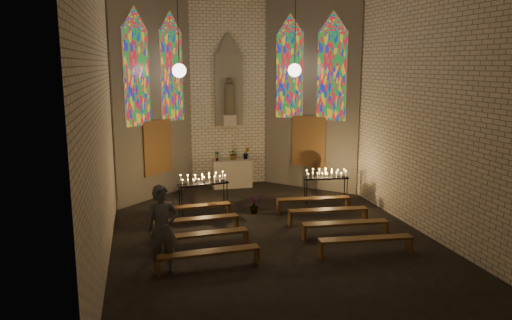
{
  "coord_description": "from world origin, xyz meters",
  "views": [
    {
      "loc": [
        -3.19,
        -11.95,
        4.42
      ],
      "look_at": [
        -0.08,
        1.29,
        1.78
      ],
      "focal_mm": 35.0,
      "sensor_mm": 36.0,
      "label": 1
    }
  ],
  "objects_px": {
    "visitor": "(162,229)",
    "aisle_flower_pot": "(254,206)",
    "votive_stand_right": "(326,176)",
    "altar": "(232,173)",
    "votive_stand_left": "(203,181)"
  },
  "relations": [
    {
      "from": "visitor",
      "to": "aisle_flower_pot",
      "type": "bearing_deg",
      "value": 47.14
    },
    {
      "from": "votive_stand_right",
      "to": "altar",
      "type": "bearing_deg",
      "value": 137.6
    },
    {
      "from": "votive_stand_left",
      "to": "votive_stand_right",
      "type": "distance_m",
      "value": 3.97
    },
    {
      "from": "altar",
      "to": "visitor",
      "type": "height_order",
      "value": "visitor"
    },
    {
      "from": "altar",
      "to": "votive_stand_left",
      "type": "height_order",
      "value": "votive_stand_left"
    },
    {
      "from": "votive_stand_left",
      "to": "votive_stand_right",
      "type": "relative_size",
      "value": 1.08
    },
    {
      "from": "aisle_flower_pot",
      "to": "votive_stand_right",
      "type": "distance_m",
      "value": 2.67
    },
    {
      "from": "altar",
      "to": "votive_stand_left",
      "type": "relative_size",
      "value": 0.9
    },
    {
      "from": "aisle_flower_pot",
      "to": "visitor",
      "type": "distance_m",
      "value": 4.73
    },
    {
      "from": "aisle_flower_pot",
      "to": "votive_stand_left",
      "type": "distance_m",
      "value": 1.69
    },
    {
      "from": "altar",
      "to": "votive_stand_left",
      "type": "bearing_deg",
      "value": -115.96
    },
    {
      "from": "altar",
      "to": "aisle_flower_pot",
      "type": "distance_m",
      "value": 3.39
    },
    {
      "from": "aisle_flower_pot",
      "to": "visitor",
      "type": "xyz_separation_m",
      "value": [
        -2.86,
        -3.7,
        0.72
      ]
    },
    {
      "from": "aisle_flower_pot",
      "to": "visitor",
      "type": "height_order",
      "value": "visitor"
    },
    {
      "from": "votive_stand_left",
      "to": "votive_stand_right",
      "type": "xyz_separation_m",
      "value": [
        3.96,
        0.11,
        -0.06
      ]
    }
  ]
}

